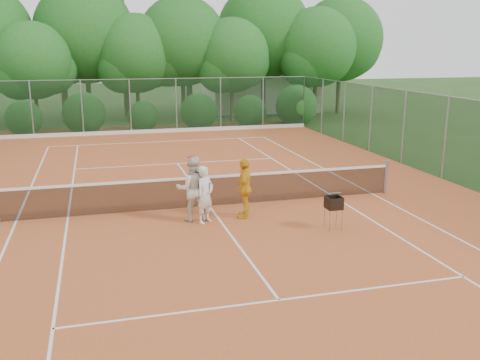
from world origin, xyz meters
name	(u,v)px	position (x,y,z in m)	size (l,w,h in m)	color
ground	(210,207)	(0.00, 0.00, 0.00)	(120.00, 120.00, 0.00)	#244117
clay_court	(210,207)	(0.00, 0.00, 0.01)	(18.00, 36.00, 0.02)	#B8582A
club_building	(260,91)	(9.00, 24.00, 1.50)	(8.00, 5.00, 3.00)	beige
tennis_net	(209,190)	(0.00, 0.00, 0.53)	(11.97, 0.10, 1.10)	gray
player_white	(205,195)	(-0.42, -1.44, 0.81)	(0.58, 0.38, 1.59)	silver
player_center_grp	(192,188)	(-0.72, -1.14, 0.94)	(0.92, 0.74, 1.85)	silver
player_yellow	(245,188)	(0.76, -1.26, 0.87)	(1.00, 0.41, 1.70)	gold
ball_hopper	(334,203)	(2.75, -2.85, 0.73)	(0.39, 0.39, 0.89)	gray
stray_ball_a	(146,149)	(-0.96, 9.76, 0.05)	(0.07, 0.07, 0.07)	yellow
stray_ball_b	(229,141)	(3.35, 10.90, 0.05)	(0.07, 0.07, 0.07)	gold
stray_ball_c	(223,145)	(2.80, 10.08, 0.05)	(0.07, 0.07, 0.07)	gold
court_markings	(210,206)	(0.00, 0.00, 0.02)	(11.03, 23.83, 0.01)	white
fence_back	(154,106)	(0.00, 15.00, 1.52)	(18.07, 0.07, 3.00)	#19381E
tropical_treeline	(165,41)	(1.43, 20.22, 5.11)	(32.10, 8.49, 15.03)	brown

